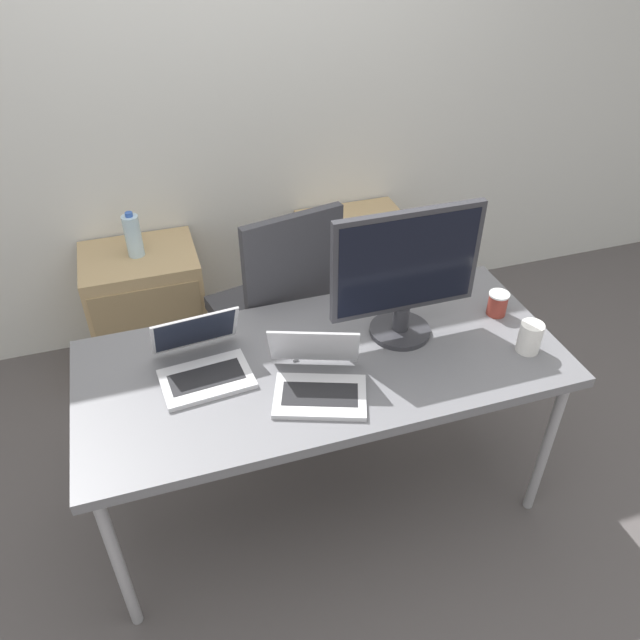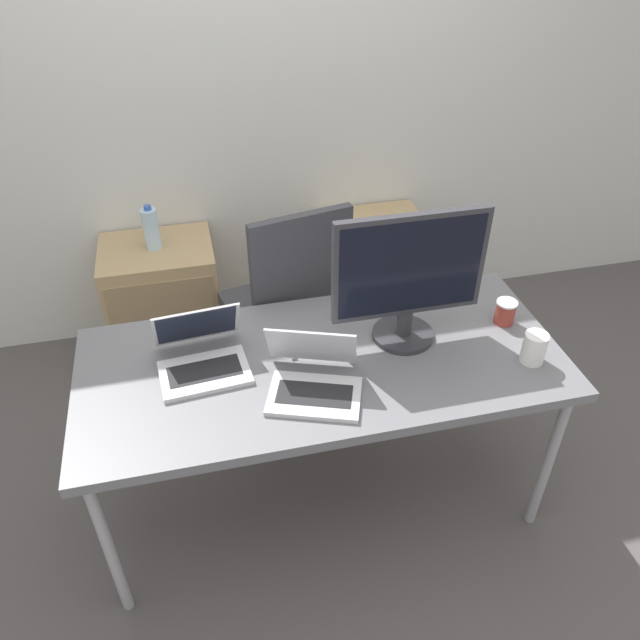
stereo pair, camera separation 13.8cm
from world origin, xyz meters
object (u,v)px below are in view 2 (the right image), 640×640
Objects in this scene: monitor at (409,277)px; coffee_cup_white at (534,348)px; cabinet_left at (165,301)px; laptop_left at (202,356)px; office_chair at (287,327)px; cabinet_right at (371,274)px; laptop_right at (314,379)px; coffee_cup_brown at (505,312)px; water_bottle at (151,229)px.

monitor is 4.71× the size of coffee_cup_white.
cabinet_left is 1.99× the size of laptop_left.
cabinet_right is (0.57, 0.49, -0.10)m from office_chair.
office_chair is 1.70× the size of cabinet_right.
laptop_right is at bearing -115.76° from cabinet_right.
coffee_cup_white is (0.40, -0.24, -0.21)m from monitor.
laptop_right is at bearing -68.01° from cabinet_left.
laptop_left is 0.78m from monitor.
coffee_cup_white is at bearing -48.16° from office_chair.
cabinet_left is 1.78m from coffee_cup_brown.
water_bottle is at bearing 129.91° from monitor.
coffee_cup_brown is at bearing 88.04° from coffee_cup_white.
water_bottle is at bearing 90.00° from cabinet_left.
monitor reaches higher than laptop_right.
cabinet_left is 1.58m from monitor.
coffee_cup_white is (1.31, -1.32, 0.50)m from cabinet_left.
office_chair is at bearing 55.40° from laptop_left.
cabinet_right is at bearing 47.92° from laptop_left.
cabinet_left is 1.19m from laptop_left.
office_chair reaches higher than coffee_cup_white.
coffee_cup_white is 1.22× the size of coffee_cup_brown.
monitor is (-0.23, -1.09, 0.70)m from cabinet_right.
water_bottle is at bearing 134.73° from coffee_cup_white.
office_chair is 11.45× the size of coffee_cup_brown.
coffee_cup_brown is at bearing -39.51° from cabinet_left.
monitor is at bearing -101.98° from cabinet_right.
coffee_cup_white is at bearing -11.86° from laptop_left.
water_bottle reaches higher than cabinet_left.
monitor is (0.34, -0.59, 0.61)m from office_chair.
coffee_cup_brown is (1.32, -1.09, 0.49)m from cabinet_left.
monitor is (0.91, -1.09, 0.70)m from cabinet_left.
laptop_left reaches higher than water_bottle.
cabinet_left is 5.51× the size of coffee_cup_white.
laptop_left is at bearing 150.13° from laptop_right.
office_chair is at bearing 131.84° from coffee_cup_white.
laptop_left is (0.16, -1.08, 0.48)m from cabinet_left.
coffee_cup_brown is (1.16, -0.01, 0.00)m from laptop_left.
coffee_cup_brown is at bearing 13.82° from laptop_right.
laptop_left is 3.39× the size of coffee_cup_brown.
water_bottle is 0.60× the size of laptop_right.
cabinet_left is at bearing 129.97° from monitor.
office_chair is 0.76m from cabinet_right.
water_bottle reaches higher than coffee_cup_brown.
cabinet_right is at bearing 97.43° from coffee_cup_white.
laptop_left is (-0.98, -1.08, 0.48)m from cabinet_right.
cabinet_right is 1.53m from laptop_left.
water_bottle is at bearing 98.57° from laptop_left.
office_chair is 1.70× the size of cabinet_left.
laptop_left is at bearing -132.08° from cabinet_right.
office_chair reaches higher than cabinet_left.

